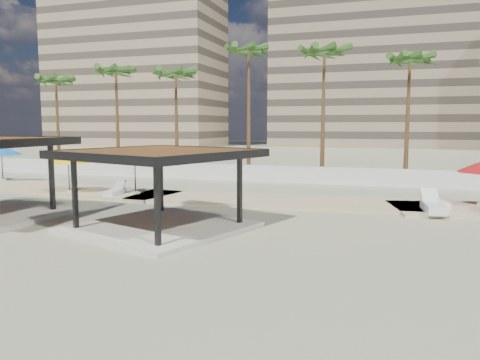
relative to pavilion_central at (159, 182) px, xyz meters
The scene contains 18 objects.
ground 2.16m from the pavilion_central, 49.60° to the left, with size 200.00×200.00×0.00m, color tan.
promenade 9.03m from the pavilion_central, 72.54° to the left, with size 44.45×7.97×0.24m.
boundary_wall 16.83m from the pavilion_central, 87.77° to the left, with size 56.00×0.30×1.20m, color silver.
building_west 81.34m from the pavilion_central, 121.02° to the left, with size 34.00×16.00×32.40m.
building_mid 79.87m from the pavilion_central, 86.62° to the left, with size 38.00×16.00×30.40m.
pavilion_central is the anchor object (origin of this frame).
umbrella_a 20.45m from the pavilion_central, 150.82° to the left, with size 3.27×3.27×2.54m.
umbrella_b 11.52m from the pavilion_central, 145.24° to the left, with size 2.96×2.96×2.39m.
umbrella_f 9.12m from the pavilion_central, 126.68° to the left, with size 3.06×3.06×2.53m.
lounger_a 9.32m from the pavilion_central, 133.99° to the left, with size 0.84×1.95×0.72m.
lounger_b 12.59m from the pavilion_central, 31.99° to the left, with size 1.07×2.51×0.92m.
lounger_c 13.60m from the pavilion_central, 36.74° to the left, with size 1.22×2.18×0.79m.
palm_a 28.50m from the pavilion_central, 136.86° to the left, with size 3.00×3.00×8.96m.
palm_b 25.05m from the pavilion_central, 126.39° to the left, with size 3.00×3.00×9.60m.
palm_c 21.50m from the pavilion_central, 113.87° to the left, with size 3.00×3.00×9.12m.
palm_d 21.25m from the pavilion_central, 96.81° to the left, with size 3.00×3.00×10.88m.
palm_e 20.81m from the pavilion_central, 79.21° to the left, with size 3.00×3.00×10.36m.
palm_f 22.60m from the pavilion_central, 63.51° to the left, with size 3.00×3.00×9.60m.
Camera 1 is at (8.10, -17.19, 4.15)m, focal length 35.00 mm.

